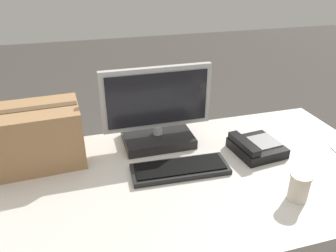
{
  "coord_description": "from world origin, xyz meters",
  "views": [
    {
      "loc": [
        -0.34,
        -1.03,
        1.56
      ],
      "look_at": [
        -0.0,
        0.17,
        0.9
      ],
      "focal_mm": 35.0,
      "sensor_mm": 36.0,
      "label": 1
    }
  ],
  "objects_px": {
    "paper_cup_left": "(299,187)",
    "cardboard_box": "(36,136)",
    "monitor": "(157,115)",
    "desk_phone": "(256,147)",
    "keyboard": "(180,169)"
  },
  "relations": [
    {
      "from": "desk_phone",
      "to": "keyboard",
      "type": "bearing_deg",
      "value": -178.73
    },
    {
      "from": "monitor",
      "to": "paper_cup_left",
      "type": "relative_size",
      "value": 4.72
    },
    {
      "from": "paper_cup_left",
      "to": "cardboard_box",
      "type": "xyz_separation_m",
      "value": [
        -0.93,
        0.52,
        0.07
      ]
    },
    {
      "from": "paper_cup_left",
      "to": "cardboard_box",
      "type": "bearing_deg",
      "value": 150.63
    },
    {
      "from": "keyboard",
      "to": "desk_phone",
      "type": "bearing_deg",
      "value": 10.0
    },
    {
      "from": "monitor",
      "to": "keyboard",
      "type": "bearing_deg",
      "value": -83.59
    },
    {
      "from": "keyboard",
      "to": "cardboard_box",
      "type": "bearing_deg",
      "value": 159.67
    },
    {
      "from": "monitor",
      "to": "cardboard_box",
      "type": "xyz_separation_m",
      "value": [
        -0.53,
        -0.02,
        -0.02
      ]
    },
    {
      "from": "monitor",
      "to": "cardboard_box",
      "type": "relative_size",
      "value": 1.3
    },
    {
      "from": "paper_cup_left",
      "to": "cardboard_box",
      "type": "height_order",
      "value": "cardboard_box"
    },
    {
      "from": "monitor",
      "to": "cardboard_box",
      "type": "bearing_deg",
      "value": -177.4
    },
    {
      "from": "monitor",
      "to": "desk_phone",
      "type": "height_order",
      "value": "monitor"
    },
    {
      "from": "keyboard",
      "to": "paper_cup_left",
      "type": "height_order",
      "value": "paper_cup_left"
    },
    {
      "from": "monitor",
      "to": "desk_phone",
      "type": "xyz_separation_m",
      "value": [
        0.41,
        -0.21,
        -0.11
      ]
    },
    {
      "from": "desk_phone",
      "to": "paper_cup_left",
      "type": "height_order",
      "value": "paper_cup_left"
    }
  ]
}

